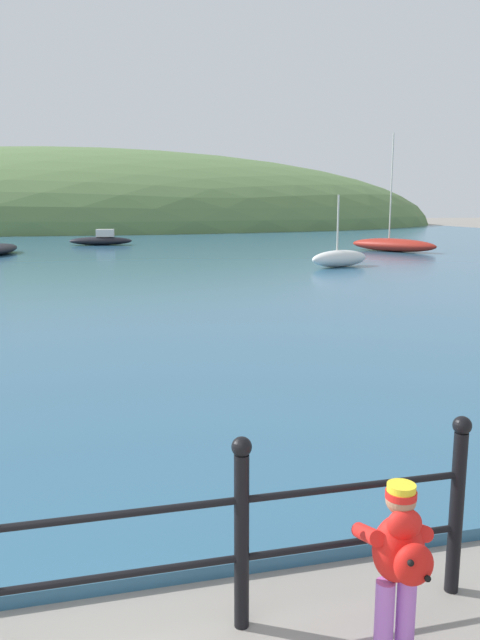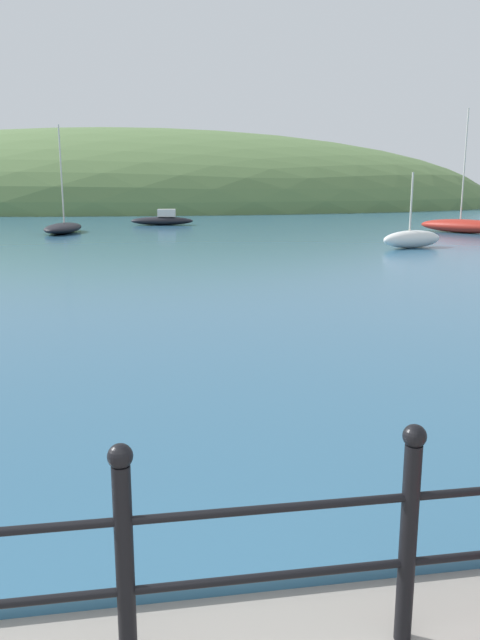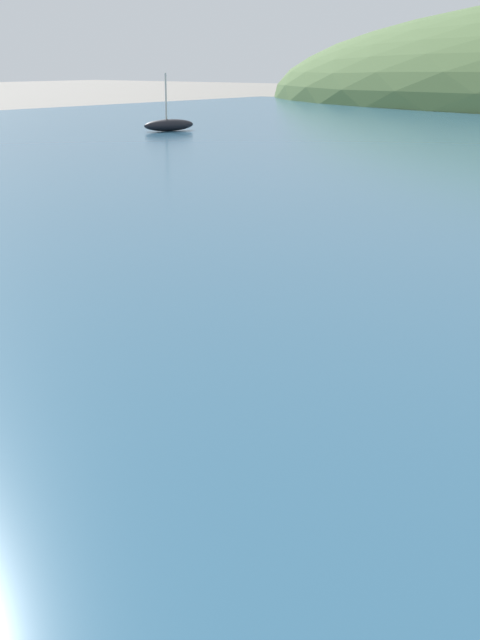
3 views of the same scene
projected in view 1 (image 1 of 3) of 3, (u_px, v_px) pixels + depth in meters
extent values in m
cube|color=#2D5B7A|center=(68.00, 252.00, 32.47)|extent=(80.00, 60.00, 0.10)
ellipsoid|color=#567542|center=(75.00, 227.00, 69.62)|extent=(83.99, 46.19, 16.89)
cylinder|color=black|center=(242.00, 542.00, 3.68)|extent=(0.09, 0.09, 1.10)
sphere|color=black|center=(242.00, 447.00, 3.57)|extent=(0.12, 0.12, 0.12)
cylinder|color=black|center=(456.00, 513.00, 4.02)|extent=(0.09, 0.09, 1.10)
sphere|color=black|center=(462.00, 425.00, 3.92)|extent=(0.12, 0.12, 0.12)
cylinder|color=#AD66C6|center=(384.00, 615.00, 3.55)|extent=(0.11, 0.11, 0.42)
cylinder|color=#AD66C6|center=(406.00, 613.00, 3.57)|extent=(0.11, 0.11, 0.42)
ellipsoid|color=red|center=(398.00, 548.00, 3.49)|extent=(0.32, 0.24, 0.40)
ellipsoid|color=red|center=(404.00, 524.00, 3.40)|extent=(0.21, 0.14, 0.18)
cylinder|color=red|center=(368.00, 534.00, 3.54)|extent=(0.11, 0.32, 0.19)
cylinder|color=red|center=(415.00, 530.00, 3.59)|extent=(0.11, 0.32, 0.19)
sphere|color=#A37556|center=(401.00, 499.00, 3.43)|extent=(0.17, 0.17, 0.17)
cylinder|color=red|center=(401.00, 494.00, 3.43)|extent=(0.17, 0.17, 0.04)
cylinder|color=yellow|center=(401.00, 488.00, 3.42)|extent=(0.16, 0.16, 0.04)
ellipsoid|color=red|center=(414.00, 565.00, 3.30)|extent=(0.23, 0.15, 0.24)
sphere|color=black|center=(411.00, 563.00, 3.21)|extent=(0.04, 0.04, 0.04)
sphere|color=black|center=(428.00, 579.00, 3.25)|extent=(0.04, 0.04, 0.04)
ellipsoid|color=silver|center=(340.00, 259.00, 24.17)|extent=(2.74, 1.51, 0.65)
cylinder|color=beige|center=(338.00, 223.00, 23.85)|extent=(0.07, 0.07, 2.10)
ellipsoid|color=maroon|center=(393.00, 245.00, 31.99)|extent=(3.61, 4.68, 0.67)
cylinder|color=beige|center=(391.00, 186.00, 31.61)|extent=(0.07, 0.07, 5.24)
ellipsoid|color=black|center=(101.00, 241.00, 36.94)|extent=(3.79, 1.67, 0.49)
cube|color=silver|center=(105.00, 233.00, 36.88)|extent=(1.10, 0.79, 0.44)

